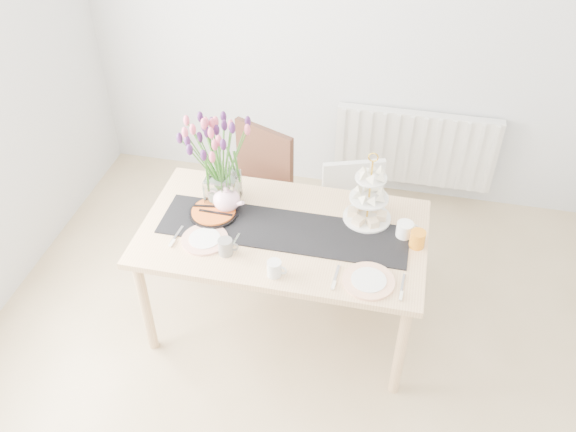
% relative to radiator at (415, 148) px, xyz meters
% --- Properties ---
extents(room_shell, '(4.50, 4.50, 4.50)m').
position_rel_radiator_xyz_m(room_shell, '(-0.50, -2.19, 0.85)').
color(room_shell, tan).
rests_on(room_shell, ground).
extents(radiator, '(1.20, 0.08, 0.60)m').
position_rel_radiator_xyz_m(radiator, '(0.00, 0.00, 0.00)').
color(radiator, white).
rests_on(radiator, room_shell).
extents(dining_table, '(1.60, 0.90, 0.75)m').
position_rel_radiator_xyz_m(dining_table, '(-0.69, -1.47, 0.22)').
color(dining_table, tan).
rests_on(dining_table, ground).
extents(chair_brown, '(0.60, 0.60, 0.92)m').
position_rel_radiator_xyz_m(chair_brown, '(-1.04, -0.81, 0.09)').
color(chair_brown, '#361C13').
rests_on(chair_brown, ground).
extents(chair_white, '(0.51, 0.51, 0.81)m').
position_rel_radiator_xyz_m(chair_white, '(-0.34, -0.90, 0.02)').
color(chair_white, silver).
rests_on(chair_white, ground).
extents(table_runner, '(1.40, 0.35, 0.01)m').
position_rel_radiator_xyz_m(table_runner, '(-0.69, -1.47, 0.30)').
color(table_runner, black).
rests_on(table_runner, dining_table).
extents(tulip_vase, '(0.66, 0.66, 0.57)m').
position_rel_radiator_xyz_m(tulip_vase, '(-1.09, -1.28, 0.66)').
color(tulip_vase, silver).
rests_on(tulip_vase, dining_table).
extents(cake_stand, '(0.28, 0.28, 0.40)m').
position_rel_radiator_xyz_m(cake_stand, '(-0.24, -1.27, 0.42)').
color(cake_stand, gold).
rests_on(cake_stand, dining_table).
extents(teapot, '(0.31, 0.29, 0.16)m').
position_rel_radiator_xyz_m(teapot, '(-1.04, -1.36, 0.38)').
color(teapot, white).
rests_on(teapot, dining_table).
extents(cream_jug, '(0.12, 0.12, 0.09)m').
position_rel_radiator_xyz_m(cream_jug, '(-0.02, -1.37, 0.35)').
color(cream_jug, white).
rests_on(cream_jug, dining_table).
extents(tart_tin, '(0.28, 0.28, 0.03)m').
position_rel_radiator_xyz_m(tart_tin, '(-1.11, -1.42, 0.32)').
color(tart_tin, black).
rests_on(tart_tin, dining_table).
extents(mug_grey, '(0.09, 0.09, 0.09)m').
position_rel_radiator_xyz_m(mug_grey, '(-0.95, -1.71, 0.35)').
color(mug_grey, slate).
rests_on(mug_grey, dining_table).
extents(mug_white, '(0.08, 0.08, 0.09)m').
position_rel_radiator_xyz_m(mug_white, '(-0.66, -1.82, 0.35)').
color(mug_white, silver).
rests_on(mug_white, dining_table).
extents(mug_orange, '(0.12, 0.12, 0.10)m').
position_rel_radiator_xyz_m(mug_orange, '(0.05, -1.44, 0.35)').
color(mug_orange, orange).
rests_on(mug_orange, dining_table).
extents(plate_left, '(0.28, 0.28, 0.01)m').
position_rel_radiator_xyz_m(plate_left, '(-1.09, -1.64, 0.31)').
color(plate_left, white).
rests_on(plate_left, dining_table).
extents(plate_right, '(0.28, 0.28, 0.01)m').
position_rel_radiator_xyz_m(plate_right, '(-0.17, -1.76, 0.31)').
color(plate_right, white).
rests_on(plate_right, dining_table).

